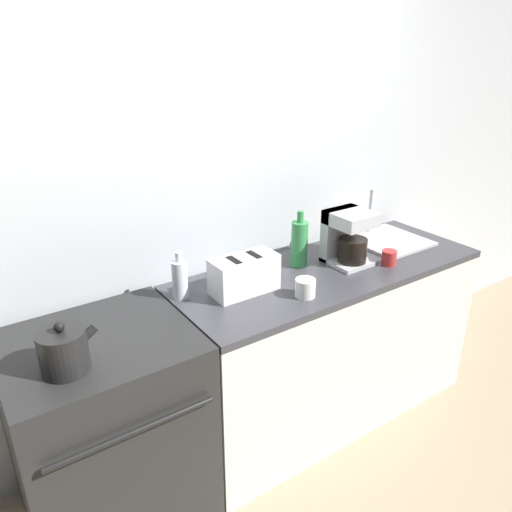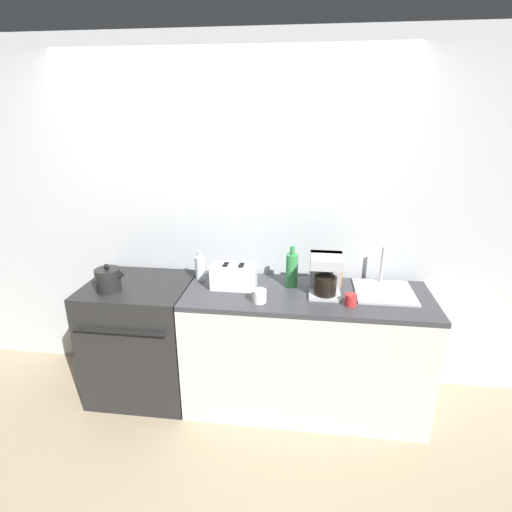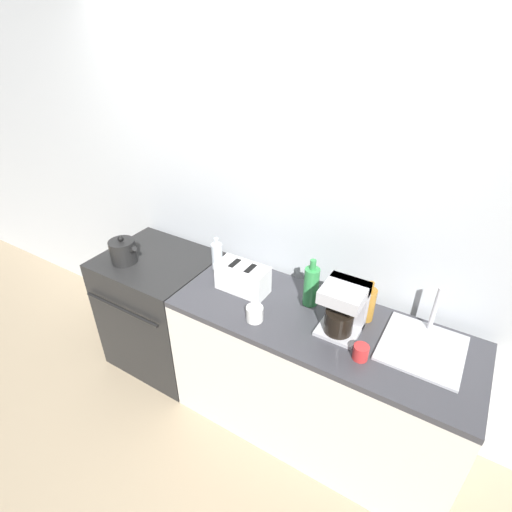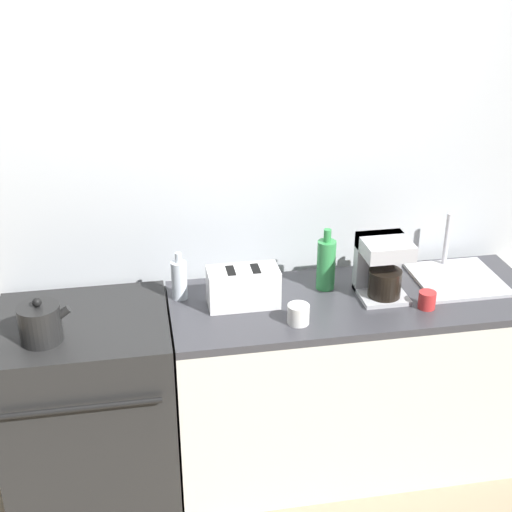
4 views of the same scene
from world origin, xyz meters
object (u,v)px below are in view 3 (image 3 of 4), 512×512
Objects in this scene: coffee_maker at (344,306)px; cup_red at (361,352)px; stove at (162,309)px; kettle at (123,251)px; bottle_clear at (217,256)px; toaster at (243,278)px; bottle_amber at (368,304)px; bottle_green at (311,286)px; cup_white at (255,314)px.

cup_red is (0.16, -0.16, -0.11)m from coffee_maker.
kettle is (-0.14, -0.13, 0.52)m from stove.
coffee_maker is at bearing -8.00° from bottle_clear.
kettle is 0.76× the size of coffee_maker.
toaster is 1.28× the size of bottle_amber.
bottle_amber is 0.83× the size of bottle_green.
toaster reaches higher than cup_red.
stove is at bearing -179.76° from coffee_maker.
stove is at bearing 41.62° from kettle.
bottle_amber is at bearing 58.24° from coffee_maker.
cup_white is (0.48, -0.31, -0.05)m from bottle_clear.
stove is 0.70m from bottle_clear.
toaster is 0.30m from bottle_clear.
stove is 3.70× the size of bottle_amber.
bottle_clear reaches higher than kettle.
bottle_amber is at bearing 103.52° from cup_red.
stove is 3.06× the size of bottle_green.
bottle_clear is (0.44, 0.13, 0.54)m from stove.
bottle_clear is 2.89× the size of cup_red.
toaster reaches higher than stove.
kettle is 0.87m from toaster.
cup_white is at bearing -2.69° from kettle.
bottle_clear is at bearing 172.00° from coffee_maker.
bottle_amber is 3.13× the size of cup_red.
stove is 1.59m from cup_red.
stove is 4.01× the size of bottle_clear.
coffee_maker is at bearing -121.76° from bottle_amber.
cup_red is (0.79, -0.17, -0.05)m from toaster.
bottle_amber is at bearing 32.28° from cup_white.
toaster is at bearing -166.92° from bottle_green.
bottle_amber reaches higher than bottle_clear.
bottle_green is at bearing -173.59° from bottle_amber.
toaster is 0.29m from cup_white.
toaster is 0.64m from coffee_maker.
bottle_amber is (1.58, 0.28, 0.02)m from kettle.
bottle_green is at bearing 155.21° from coffee_maker.
bottle_green reaches higher than stove.
bottle_amber reaches higher than cup_white.
cup_white is (0.20, -0.20, -0.05)m from toaster.
stove is 0.89m from toaster.
bottle_clear is at bearing 178.25° from bottle_green.
bottle_clear is (-0.27, 0.11, 0.01)m from toaster.
stove is 11.58× the size of cup_red.
kettle reaches higher than cup_white.
bottle_green reaches higher than bottle_amber.
toaster is 0.81m from cup_red.
toaster is at bearing -169.83° from bottle_amber.
bottle_green is (0.40, 0.09, 0.04)m from toaster.
cup_white is (0.91, -0.18, 0.48)m from stove.
bottle_amber reaches higher than cup_red.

